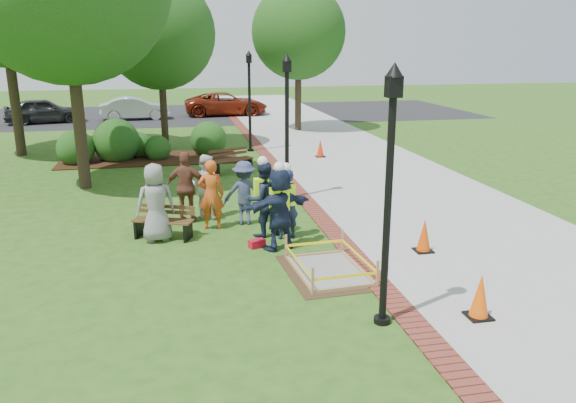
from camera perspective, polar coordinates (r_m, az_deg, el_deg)
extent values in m
plane|color=#285116|center=(12.09, -1.18, -6.21)|extent=(100.00, 100.00, 0.00)
cube|color=#9E9E99|center=(22.62, 6.71, 4.13)|extent=(6.00, 60.00, 0.02)
cube|color=maroon|center=(21.83, -1.44, 3.82)|extent=(0.50, 60.00, 0.03)
cube|color=#381E0F|center=(23.48, -13.84, 4.23)|extent=(7.00, 3.00, 0.05)
cube|color=black|center=(38.35, -8.63, 8.80)|extent=(36.00, 12.00, 0.01)
cube|color=#47331E|center=(11.63, 4.15, -7.14)|extent=(1.84, 2.40, 0.01)
cube|color=gray|center=(11.62, 4.15, -7.07)|extent=(1.31, 1.87, 0.04)
cube|color=tan|center=(11.61, 4.15, -6.98)|extent=(1.44, 2.00, 0.08)
cube|color=tan|center=(11.53, 4.17, -5.90)|extent=(1.47, 2.03, 0.55)
cube|color=yellow|center=(11.52, 4.17, -5.79)|extent=(1.42, 1.98, 0.06)
cube|color=brown|center=(13.74, -12.60, -1.91)|extent=(1.49, 0.95, 0.04)
cube|color=brown|center=(13.88, -12.27, -0.76)|extent=(1.34, 0.60, 0.23)
cube|color=black|center=(13.81, -12.54, -2.82)|extent=(1.39, 0.95, 0.42)
cube|color=#55381D|center=(20.38, -5.73, 4.25)|extent=(1.64, 1.09, 0.04)
cube|color=#55381D|center=(20.55, -6.11, 5.03)|extent=(1.46, 0.71, 0.25)
cube|color=black|center=(20.44, -5.71, 3.55)|extent=(1.53, 1.09, 0.47)
cube|color=black|center=(10.30, 18.75, -11.02)|extent=(0.41, 0.41, 0.05)
cone|color=#FF5A08|center=(10.13, 18.95, -8.97)|extent=(0.32, 0.32, 0.75)
cube|color=black|center=(13.02, 13.56, -4.90)|extent=(0.39, 0.39, 0.05)
cone|color=#E24607|center=(12.89, 13.67, -3.28)|extent=(0.31, 0.31, 0.73)
cube|color=black|center=(23.27, 3.29, 4.57)|extent=(0.38, 0.38, 0.05)
cone|color=#FD2F07|center=(23.20, 3.30, 5.48)|extent=(0.30, 0.30, 0.70)
cube|color=red|center=(12.94, -3.18, -4.29)|extent=(0.41, 0.32, 0.18)
cylinder|color=black|center=(9.05, 10.06, -1.31)|extent=(0.12, 0.12, 3.80)
cube|color=black|center=(8.69, 10.69, 11.40)|extent=(0.22, 0.22, 0.32)
cone|color=black|center=(8.67, 10.78, 13.05)|extent=(0.28, 0.28, 0.22)
cylinder|color=black|center=(9.75, 9.53, -11.77)|extent=(0.28, 0.28, 0.10)
cylinder|color=black|center=(16.57, -0.11, 6.64)|extent=(0.12, 0.12, 3.80)
cube|color=black|center=(16.37, -0.11, 13.57)|extent=(0.22, 0.22, 0.32)
cone|color=black|center=(16.36, -0.11, 14.45)|extent=(0.28, 0.28, 0.22)
cylinder|color=black|center=(16.96, -0.10, 0.46)|extent=(0.28, 0.28, 0.10)
cylinder|color=black|center=(24.39, -3.91, 9.53)|extent=(0.12, 0.12, 3.80)
cube|color=black|center=(24.26, -4.00, 14.23)|extent=(0.22, 0.22, 0.32)
cone|color=black|center=(24.25, -4.02, 14.83)|extent=(0.28, 0.28, 0.22)
cylinder|color=black|center=(24.66, -3.83, 5.26)|extent=(0.28, 0.28, 0.10)
cylinder|color=#3D2D1E|center=(18.98, -20.59, 9.04)|extent=(0.38, 0.38, 5.26)
cylinder|color=#3D2D1E|center=(25.75, -12.56, 9.85)|extent=(0.31, 0.31, 4.09)
sphere|color=#1D4313|center=(25.63, -12.96, 16.34)|extent=(4.81, 4.81, 4.81)
cylinder|color=#3D2D1E|center=(30.42, 1.04, 11.18)|extent=(0.34, 0.34, 4.21)
sphere|color=#1D4313|center=(30.33, 1.07, 16.85)|extent=(4.89, 4.89, 4.89)
cylinder|color=#3D2D1E|center=(25.87, -26.17, 10.59)|extent=(0.39, 0.39, 5.81)
sphere|color=#1D4313|center=(23.42, -20.62, 3.60)|extent=(1.44, 1.44, 1.44)
sphere|color=#1D4313|center=(23.62, -16.89, 4.02)|extent=(1.82, 1.82, 1.82)
sphere|color=#1D4313|center=(23.41, -13.04, 4.20)|extent=(1.05, 1.05, 1.05)
sphere|color=#1D4313|center=(24.03, -8.02, 4.74)|extent=(1.52, 1.52, 1.52)
sphere|color=#1D4313|center=(24.17, -14.73, 4.44)|extent=(1.07, 1.07, 1.07)
imported|color=gray|center=(13.47, -13.29, -0.13)|extent=(0.66, 0.50, 1.86)
imported|color=#CE4E18|center=(14.13, -7.80, 0.69)|extent=(0.60, 0.42, 1.77)
imported|color=silver|center=(15.10, -8.37, 1.54)|extent=(0.65, 0.58, 1.71)
imported|color=brown|center=(14.73, -10.26, 1.41)|extent=(0.67, 0.51, 1.87)
imported|color=#363D5F|center=(14.43, -4.45, 0.87)|extent=(0.57, 0.41, 1.66)
imported|color=#171D3C|center=(12.59, -0.88, -0.78)|extent=(0.70, 0.57, 1.88)
cube|color=#B8F514|center=(12.52, -0.88, 0.39)|extent=(0.42, 0.26, 0.52)
sphere|color=white|center=(12.35, -0.90, 3.51)|extent=(0.25, 0.25, 0.25)
imported|color=#191A41|center=(13.31, -0.20, -0.26)|extent=(0.60, 0.44, 1.70)
cube|color=#B8F514|center=(13.24, -0.20, 0.75)|extent=(0.42, 0.26, 0.52)
sphere|color=white|center=(13.09, -0.21, 3.43)|extent=(0.25, 0.25, 0.25)
imported|color=#161939|center=(13.49, -2.56, 0.21)|extent=(0.67, 0.53, 1.82)
cube|color=#B8F514|center=(13.42, -2.57, 1.27)|extent=(0.42, 0.26, 0.52)
sphere|color=white|center=(13.27, -2.60, 4.10)|extent=(0.25, 0.25, 0.25)
imported|color=#27282A|center=(36.42, -23.45, 7.32)|extent=(3.21, 5.26, 1.60)
imported|color=silver|center=(36.27, -15.22, 8.03)|extent=(2.37, 4.71, 1.49)
imported|color=maroon|center=(37.42, -6.28, 8.70)|extent=(2.22, 4.98, 1.62)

